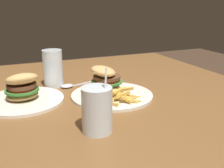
# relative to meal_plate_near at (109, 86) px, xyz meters

# --- Properties ---
(dining_table) EXTENTS (1.30, 1.26, 0.74)m
(dining_table) POSITION_rel_meal_plate_near_xyz_m (-0.00, 0.03, -0.13)
(dining_table) COLOR brown
(dining_table) RESTS_ON ground_plane
(meal_plate_near) EXTENTS (0.30, 0.30, 0.11)m
(meal_plate_near) POSITION_rel_meal_plate_near_xyz_m (0.00, 0.00, 0.00)
(meal_plate_near) COLOR silver
(meal_plate_near) RESTS_ON dining_table
(beer_glass) EXTENTS (0.08, 0.08, 0.15)m
(beer_glass) POSITION_rel_meal_plate_near_xyz_m (0.18, 0.17, 0.04)
(beer_glass) COLOR silver
(beer_glass) RESTS_ON dining_table
(juice_glass) EXTENTS (0.08, 0.08, 0.18)m
(juice_glass) POSITION_rel_meal_plate_near_xyz_m (-0.26, 0.14, 0.03)
(juice_glass) COLOR silver
(juice_glass) RESTS_ON dining_table
(spoon) EXTENTS (0.07, 0.16, 0.01)m
(spoon) POSITION_rel_meal_plate_near_xyz_m (0.14, 0.12, -0.02)
(spoon) COLOR silver
(spoon) RESTS_ON dining_table
(meal_plate_far) EXTENTS (0.28, 0.28, 0.11)m
(meal_plate_far) POSITION_rel_meal_plate_near_xyz_m (0.04, 0.30, 0.00)
(meal_plate_far) COLOR silver
(meal_plate_far) RESTS_ON dining_table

